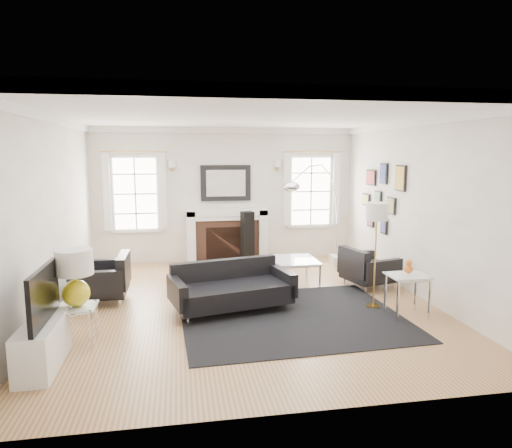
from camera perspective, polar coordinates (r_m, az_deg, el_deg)
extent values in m
plane|color=#8E5D3B|center=(7.04, -1.14, -9.93)|extent=(6.00, 6.00, 0.00)
cube|color=white|center=(9.68, -3.81, 3.67)|extent=(5.50, 0.04, 2.80)
cube|color=white|center=(3.82, 5.50, -4.19)|extent=(5.50, 0.04, 2.80)
cube|color=white|center=(6.88, -24.46, 0.83)|extent=(0.04, 6.00, 2.80)
cube|color=white|center=(7.63, 19.72, 1.81)|extent=(0.04, 6.00, 2.80)
cube|color=white|center=(6.69, -1.22, 13.43)|extent=(5.50, 6.00, 0.02)
cube|color=white|center=(6.69, -1.22, 12.92)|extent=(5.50, 6.00, 0.12)
cube|color=white|center=(9.55, -8.12, -1.62)|extent=(0.18, 0.38, 1.10)
cube|color=white|center=(9.70, 0.77, -1.37)|extent=(0.18, 0.38, 1.10)
cube|color=white|center=(9.52, -3.67, 1.46)|extent=(1.70, 0.38, 0.12)
cube|color=white|center=(9.54, -3.66, 0.87)|extent=(1.50, 0.34, 0.10)
cube|color=brown|center=(9.64, -3.64, -2.06)|extent=(1.30, 0.30, 0.90)
cube|color=black|center=(9.55, -3.58, -2.58)|extent=(0.90, 0.10, 0.76)
cube|color=brown|center=(9.47, -3.44, -4.92)|extent=(1.70, 0.50, 0.04)
cube|color=black|center=(9.62, -3.80, 5.13)|extent=(1.05, 0.06, 0.75)
cube|color=white|center=(9.59, -3.78, 5.12)|extent=(0.82, 0.02, 0.55)
cube|color=white|center=(9.64, -14.82, 3.67)|extent=(1.00, 0.05, 1.60)
cube|color=white|center=(9.61, -14.84, 3.65)|extent=(0.84, 0.02, 1.44)
cube|color=white|center=(9.60, -18.16, 3.81)|extent=(0.14, 0.05, 1.55)
cube|color=white|center=(9.50, -11.58, 4.02)|extent=(0.14, 0.05, 1.55)
cube|color=white|center=(10.01, 6.83, 4.08)|extent=(1.00, 0.05, 1.60)
cube|color=white|center=(9.98, 6.87, 4.06)|extent=(0.84, 0.02, 1.44)
cube|color=white|center=(9.77, 3.89, 4.30)|extent=(0.14, 0.05, 1.55)
cube|color=white|center=(10.08, 10.00, 4.32)|extent=(0.14, 0.05, 1.55)
cube|color=black|center=(8.10, 17.63, 5.48)|extent=(0.03, 0.34, 0.44)
cube|color=gold|center=(8.09, 17.51, 5.48)|extent=(0.01, 0.29, 0.39)
cube|color=black|center=(8.68, 15.68, 6.09)|extent=(0.03, 0.28, 0.38)
cube|color=navy|center=(8.68, 15.57, 6.09)|extent=(0.01, 0.23, 0.33)
cube|color=black|center=(9.19, 14.19, 5.65)|extent=(0.03, 0.40, 0.30)
cube|color=#B4373C|center=(9.18, 14.08, 5.65)|extent=(0.01, 0.35, 0.25)
cube|color=black|center=(8.41, 16.54, 2.21)|extent=(0.03, 0.30, 0.30)
cube|color=#9D8D47|center=(8.40, 16.43, 2.21)|extent=(0.01, 0.25, 0.25)
cube|color=black|center=(8.90, 15.00, 2.94)|extent=(0.03, 0.26, 0.34)
cube|color=#579161|center=(8.89, 14.89, 2.94)|extent=(0.01, 0.21, 0.29)
cube|color=black|center=(9.40, 13.59, 2.98)|extent=(0.03, 0.32, 0.24)
cube|color=#C4B654|center=(9.40, 13.49, 2.98)|extent=(0.01, 0.27, 0.19)
cube|color=black|center=(8.68, 15.70, -0.22)|extent=(0.03, 0.24, 0.30)
cube|color=#3A3D75|center=(8.68, 15.59, -0.22)|extent=(0.01, 0.19, 0.25)
cube|color=black|center=(9.22, 14.11, 0.35)|extent=(0.03, 0.28, 0.22)
cube|color=#834C5B|center=(9.22, 14.01, 0.35)|extent=(0.01, 0.23, 0.17)
cube|color=white|center=(5.49, -25.15, -13.53)|extent=(0.35, 1.00, 0.50)
cube|color=black|center=(5.30, -25.01, -8.01)|extent=(0.05, 1.00, 0.58)
cube|color=black|center=(6.51, 4.51, -11.48)|extent=(3.13, 2.65, 0.01)
cube|color=black|center=(6.68, -2.98, -8.67)|extent=(1.78, 1.14, 0.27)
cube|color=black|center=(6.94, -3.99, -6.28)|extent=(1.63, 0.50, 0.46)
cube|color=black|center=(6.43, -9.83, -8.46)|extent=(0.30, 0.79, 0.35)
cube|color=black|center=(6.95, 3.31, -7.02)|extent=(0.30, 0.79, 0.35)
cube|color=black|center=(7.46, -18.84, -7.14)|extent=(0.78, 0.78, 0.29)
cube|color=black|center=(7.35, -16.22, -5.52)|extent=(0.14, 0.78, 0.49)
cube|color=black|center=(7.80, -18.42, -5.54)|extent=(0.78, 0.12, 0.37)
cube|color=black|center=(7.06, -19.40, -7.08)|extent=(0.78, 0.12, 0.37)
cube|color=black|center=(8.09, 13.92, -5.83)|extent=(0.89, 0.89, 0.27)
cube|color=black|center=(7.84, 12.10, -4.71)|extent=(0.31, 0.73, 0.45)
cube|color=black|center=(7.79, 15.62, -5.62)|extent=(0.73, 0.30, 0.35)
cube|color=black|center=(8.34, 12.38, -4.56)|extent=(0.73, 0.30, 0.35)
cube|color=silver|center=(8.16, 4.41, -4.50)|extent=(0.90, 0.90, 0.02)
cylinder|color=silver|center=(7.73, 2.17, -6.68)|extent=(0.04, 0.04, 0.40)
cylinder|color=silver|center=(7.93, 8.00, -6.35)|extent=(0.04, 0.04, 0.40)
cylinder|color=silver|center=(8.50, 1.03, -5.24)|extent=(0.04, 0.04, 0.40)
cylinder|color=silver|center=(8.69, 6.36, -4.99)|extent=(0.04, 0.04, 0.40)
cube|color=silver|center=(5.85, -21.48, -9.63)|extent=(0.44, 0.44, 0.02)
cylinder|color=silver|center=(5.81, -23.46, -12.30)|extent=(0.04, 0.04, 0.48)
cylinder|color=silver|center=(5.73, -19.93, -12.37)|extent=(0.04, 0.04, 0.48)
cylinder|color=silver|center=(6.13, -22.67, -11.13)|extent=(0.04, 0.04, 0.48)
cylinder|color=silver|center=(6.06, -19.33, -11.18)|extent=(0.04, 0.04, 0.48)
cube|color=silver|center=(6.68, 18.47, -6.13)|extent=(0.55, 0.46, 0.02)
cylinder|color=silver|center=(6.50, 17.30, -9.17)|extent=(0.04, 0.04, 0.60)
cylinder|color=silver|center=(6.71, 20.89, -8.76)|extent=(0.04, 0.04, 0.60)
cylinder|color=silver|center=(6.82, 15.86, -8.25)|extent=(0.04, 0.04, 0.60)
cylinder|color=silver|center=(7.03, 19.32, -7.90)|extent=(0.04, 0.04, 0.60)
sphere|color=yellow|center=(5.80, -21.57, -8.03)|extent=(0.32, 0.32, 0.32)
cylinder|color=yellow|center=(5.76, -21.66, -6.51)|extent=(0.04, 0.04, 0.13)
cylinder|color=white|center=(5.71, -21.78, -4.44)|extent=(0.43, 0.43, 0.30)
sphere|color=orange|center=(6.66, 18.51, -5.37)|extent=(0.12, 0.12, 0.12)
sphere|color=orange|center=(6.64, 18.55, -4.63)|extent=(0.09, 0.09, 0.09)
cube|color=silver|center=(9.59, 10.03, -4.44)|extent=(0.22, 0.36, 0.18)
ellipsoid|color=silver|center=(7.97, 4.44, 4.67)|extent=(0.30, 0.30, 0.18)
cylinder|color=gold|center=(7.11, 14.44, -9.91)|extent=(0.20, 0.20, 0.03)
cylinder|color=gold|center=(6.92, 14.65, -4.58)|extent=(0.02, 0.02, 1.38)
cylinder|color=white|center=(6.79, 14.89, 1.52)|extent=(0.32, 0.32, 0.26)
cube|color=black|center=(9.16, -1.09, -1.92)|extent=(0.27, 0.27, 1.12)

